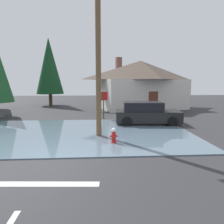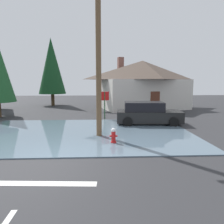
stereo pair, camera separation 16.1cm
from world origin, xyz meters
name	(u,v)px [view 2 (the right image)]	position (x,y,z in m)	size (l,w,h in m)	color
ground_plane	(51,164)	(0.00, 0.00, -0.05)	(80.00, 80.00, 0.10)	#2D2D30
flood_puddle	(82,133)	(0.73, 4.46, 0.02)	(12.42, 8.19, 0.05)	slate
lane_stop_bar	(30,183)	(-0.23, -1.60, 0.00)	(3.88, 0.30, 0.01)	silver
fire_hydrant	(113,136)	(2.41, 2.29, 0.37)	(0.38, 0.32, 0.75)	red
utility_pole	(98,55)	(1.71, 3.68, 4.28)	(1.60, 0.28, 8.22)	brown
stop_sign_far	(105,99)	(2.10, 9.20, 1.56)	(0.72, 0.13, 2.20)	#1E4C28
house	(142,84)	(6.45, 16.33, 2.75)	(10.88, 8.80, 5.72)	beige
parked_car	(147,113)	(5.04, 6.93, 0.74)	(4.56, 2.38, 1.55)	black
pine_tree_mid_left	(52,66)	(-4.29, 19.37, 4.88)	(3.32, 3.32, 8.30)	#4C3823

